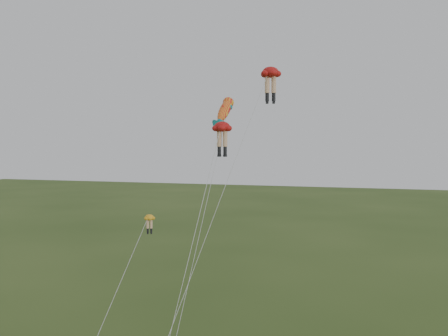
% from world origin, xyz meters
% --- Properties ---
extents(legs_kite_red_high, '(5.51, 13.32, 20.49)m').
position_xyz_m(legs_kite_red_high, '(4.27, 10.31, 19.64)').
color(legs_kite_red_high, '#B51412').
rests_on(legs_kite_red_high, ground).
extents(legs_kite_red_mid, '(3.10, 5.80, 15.79)m').
position_xyz_m(legs_kite_red_mid, '(3.16, 1.81, 14.98)').
color(legs_kite_red_mid, '#B51412').
rests_on(legs_kite_red_mid, ground).
extents(legs_kite_yellow, '(1.24, 8.99, 9.24)m').
position_xyz_m(legs_kite_yellow, '(-3.31, 3.81, 8.33)').
color(legs_kite_yellow, gold).
rests_on(legs_kite_yellow, ground).
extents(fish_kite, '(1.34, 10.51, 18.27)m').
position_xyz_m(fish_kite, '(1.48, 7.52, 16.87)').
color(fish_kite, '#F6A71F').
rests_on(fish_kite, ground).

